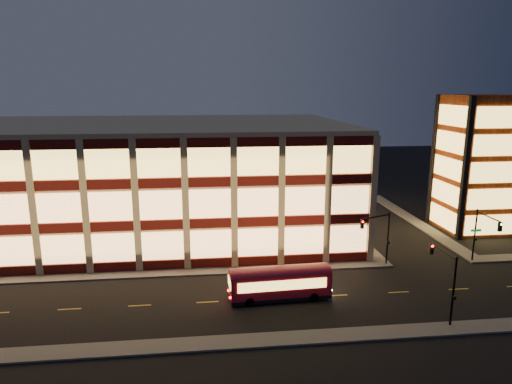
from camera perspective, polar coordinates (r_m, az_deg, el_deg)
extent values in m
plane|color=black|center=(48.15, -10.99, -10.43)|extent=(200.00, 200.00, 0.00)
cube|color=#514F4C|center=(49.38, -14.43, -9.91)|extent=(54.00, 2.00, 0.15)
cube|color=#514F4C|center=(66.68, 10.31, -3.69)|extent=(2.00, 30.00, 0.15)
cube|color=#514F4C|center=(70.59, 18.90, -3.26)|extent=(2.00, 30.00, 0.15)
cube|color=#514F4C|center=(36.58, -12.58, -18.37)|extent=(100.00, 2.00, 0.15)
cube|color=tan|center=(62.65, -12.85, 1.65)|extent=(50.00, 30.00, 14.00)
cube|color=tan|center=(61.69, -13.19, 8.26)|extent=(50.40, 30.40, 0.50)
cube|color=#470C0A|center=(49.97, -14.33, -8.91)|extent=(50.10, 0.25, 1.00)
cube|color=#EBA762|center=(49.26, -14.47, -6.63)|extent=(49.00, 0.20, 3.00)
cube|color=#470C0A|center=(66.27, 9.60, -3.25)|extent=(0.25, 30.10, 1.00)
cube|color=#EBA762|center=(65.72, 9.65, -1.49)|extent=(0.20, 29.00, 3.00)
cube|color=#470C0A|center=(48.54, -14.62, -4.08)|extent=(50.10, 0.25, 1.00)
cube|color=#EBA762|center=(48.00, -14.76, -1.67)|extent=(49.00, 0.20, 3.00)
cube|color=#470C0A|center=(65.20, 9.74, 0.47)|extent=(0.25, 30.10, 1.00)
cube|color=#EBA762|center=(64.78, 9.79, 2.28)|extent=(0.20, 29.00, 3.00)
cube|color=#470C0A|center=(47.48, -14.92, 1.01)|extent=(50.10, 0.25, 1.00)
cube|color=#EBA762|center=(47.12, -15.06, 3.51)|extent=(49.00, 0.20, 3.00)
cube|color=#470C0A|center=(64.41, 9.89, 4.29)|extent=(0.25, 30.10, 1.00)
cube|color=#EBA762|center=(64.13, 9.94, 6.15)|extent=(0.20, 29.00, 3.00)
cube|color=#8C3814|center=(67.35, 25.89, 3.17)|extent=(8.00, 8.00, 18.00)
cube|color=black|center=(61.90, 24.70, 2.53)|extent=(0.60, 0.60, 18.00)
cube|color=black|center=(68.77, 21.31, 3.76)|extent=(0.60, 0.60, 18.00)
cube|color=black|center=(72.83, 26.90, 3.71)|extent=(0.60, 0.60, 18.00)
cube|color=#F0BD54|center=(65.49, 27.15, -3.68)|extent=(6.60, 0.16, 2.60)
cube|color=#F0BD54|center=(66.74, 22.31, -2.92)|extent=(0.16, 6.60, 2.60)
cube|color=#F0BD54|center=(64.69, 27.45, -0.78)|extent=(6.60, 0.16, 2.60)
cube|color=#F0BD54|center=(65.95, 22.56, -0.07)|extent=(0.16, 6.60, 2.60)
cube|color=#F0BD54|center=(64.06, 27.77, 2.17)|extent=(6.60, 0.16, 2.60)
cube|color=#F0BD54|center=(65.33, 22.82, 2.84)|extent=(0.16, 6.60, 2.60)
cube|color=#F0BD54|center=(63.60, 28.09, 5.18)|extent=(6.60, 0.16, 2.60)
cube|color=#F0BD54|center=(64.88, 23.08, 5.79)|extent=(0.16, 6.60, 2.60)
cube|color=#F0BD54|center=(63.32, 28.41, 8.22)|extent=(6.60, 0.16, 2.60)
cube|color=#F0BD54|center=(64.61, 23.35, 8.78)|extent=(0.16, 6.60, 2.60)
cylinder|color=black|center=(51.44, 16.14, -5.60)|extent=(0.18, 0.18, 6.00)
cylinder|color=black|center=(49.36, 14.78, -3.02)|extent=(3.56, 1.63, 0.14)
cube|color=black|center=(48.22, 13.12, -3.92)|extent=(0.32, 0.32, 0.95)
sphere|color=#FF0C05|center=(47.97, 13.21, -3.64)|extent=(0.20, 0.20, 0.20)
cube|color=black|center=(51.39, 16.20, -6.10)|extent=(0.25, 0.18, 0.28)
cylinder|color=black|center=(55.99, 25.67, -4.89)|extent=(0.18, 0.18, 6.00)
cylinder|color=black|center=(53.67, 27.07, -2.76)|extent=(0.14, 4.00, 0.14)
cube|color=black|center=(52.22, 28.20, -3.86)|extent=(0.32, 0.32, 0.95)
sphere|color=#0CFF26|center=(52.00, 28.35, -3.60)|extent=(0.20, 0.20, 0.20)
cube|color=black|center=(55.94, 25.74, -5.34)|extent=(0.25, 0.18, 0.28)
cube|color=#0C7226|center=(55.70, 25.81, -4.34)|extent=(1.20, 0.06, 0.28)
cylinder|color=black|center=(40.35, 23.43, -11.40)|extent=(0.18, 0.18, 6.00)
cylinder|color=black|center=(40.99, 22.40, -6.86)|extent=(0.14, 4.00, 0.14)
cube|color=black|center=(42.81, 21.06, -6.63)|extent=(0.32, 0.32, 0.95)
sphere|color=#FF0C05|center=(42.56, 21.21, -6.33)|extent=(0.20, 0.20, 0.20)
cube|color=black|center=(40.36, 23.52, -12.02)|extent=(0.25, 0.18, 0.28)
cube|color=#A1081B|center=(42.32, 3.00, -11.27)|extent=(9.27, 2.78, 2.11)
cube|color=black|center=(42.84, 2.98, -12.78)|extent=(9.27, 2.78, 0.32)
cylinder|color=black|center=(41.42, -0.79, -13.57)|extent=(0.84, 0.32, 0.82)
cylinder|color=black|center=(43.21, -1.20, -12.40)|extent=(0.84, 0.32, 0.82)
cylinder|color=black|center=(42.61, 7.23, -12.89)|extent=(0.84, 0.32, 0.82)
cylinder|color=black|center=(44.36, 6.47, -11.79)|extent=(0.84, 0.32, 0.82)
cube|color=#F0BD54|center=(41.16, 3.36, -11.58)|extent=(8.05, 0.49, 0.92)
cube|color=#F0BD54|center=(43.26, 2.66, -10.32)|extent=(8.05, 0.49, 0.92)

